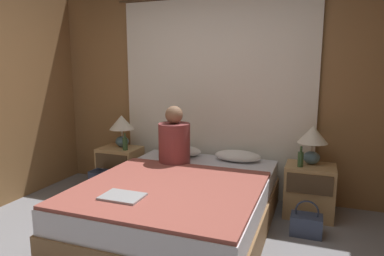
# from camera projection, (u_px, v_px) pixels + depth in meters

# --- Properties ---
(wall_back) EXTENTS (4.35, 0.06, 2.50)m
(wall_back) POSITION_uv_depth(u_px,v_px,m) (216.00, 92.00, 4.17)
(wall_back) COLOR olive
(wall_back) RESTS_ON ground_plane
(curtain_panel) EXTENTS (2.55, 0.02, 2.38)m
(curtain_panel) POSITION_uv_depth(u_px,v_px,m) (215.00, 98.00, 4.12)
(curtain_panel) COLOR white
(curtain_panel) RESTS_ON ground_plane
(bed) EXTENTS (1.61, 2.09, 0.50)m
(bed) POSITION_uv_depth(u_px,v_px,m) (181.00, 205.00, 3.28)
(bed) COLOR olive
(bed) RESTS_ON ground_plane
(nightstand_left) EXTENTS (0.50, 0.40, 0.55)m
(nightstand_left) POSITION_uv_depth(u_px,v_px,m) (120.00, 169.00, 4.37)
(nightstand_left) COLOR tan
(nightstand_left) RESTS_ON ground_plane
(nightstand_right) EXTENTS (0.50, 0.40, 0.55)m
(nightstand_right) POSITION_uv_depth(u_px,v_px,m) (309.00, 191.00, 3.58)
(nightstand_right) COLOR tan
(nightstand_right) RESTS_ON ground_plane
(lamp_left) EXTENTS (0.31, 0.31, 0.41)m
(lamp_left) POSITION_uv_depth(u_px,v_px,m) (122.00, 126.00, 4.34)
(lamp_left) COLOR slate
(lamp_left) RESTS_ON nightstand_left
(lamp_right) EXTENTS (0.31, 0.31, 0.41)m
(lamp_right) POSITION_uv_depth(u_px,v_px,m) (313.00, 139.00, 3.55)
(lamp_right) COLOR slate
(lamp_right) RESTS_ON nightstand_right
(pillow_left) EXTENTS (0.53, 0.31, 0.12)m
(pillow_left) POSITION_uv_depth(u_px,v_px,m) (180.00, 151.00, 4.13)
(pillow_left) COLOR white
(pillow_left) RESTS_ON bed
(pillow_right) EXTENTS (0.53, 0.31, 0.12)m
(pillow_right) POSITION_uv_depth(u_px,v_px,m) (238.00, 156.00, 3.88)
(pillow_right) COLOR white
(pillow_right) RESTS_ON bed
(blanket_on_bed) EXTENTS (1.55, 1.47, 0.03)m
(blanket_on_bed) POSITION_uv_depth(u_px,v_px,m) (168.00, 188.00, 2.97)
(blanket_on_bed) COLOR #994C42
(blanket_on_bed) RESTS_ON bed
(person_left_in_bed) EXTENTS (0.35, 0.35, 0.64)m
(person_left_in_bed) POSITION_uv_depth(u_px,v_px,m) (174.00, 141.00, 3.74)
(person_left_in_bed) COLOR brown
(person_left_in_bed) RESTS_ON bed
(beer_bottle_on_left_stand) EXTENTS (0.06, 0.06, 0.21)m
(beer_bottle_on_left_stand) POSITION_uv_depth(u_px,v_px,m) (125.00, 144.00, 4.19)
(beer_bottle_on_left_stand) COLOR #2D4C28
(beer_bottle_on_left_stand) RESTS_ON nightstand_left
(beer_bottle_on_right_stand) EXTENTS (0.06, 0.06, 0.21)m
(beer_bottle_on_right_stand) POSITION_uv_depth(u_px,v_px,m) (301.00, 159.00, 3.48)
(beer_bottle_on_right_stand) COLOR #2D4C28
(beer_bottle_on_right_stand) RESTS_ON nightstand_right
(laptop_on_bed) EXTENTS (0.33, 0.24, 0.02)m
(laptop_on_bed) POSITION_uv_depth(u_px,v_px,m) (122.00, 196.00, 2.72)
(laptop_on_bed) COLOR #9EA0A5
(laptop_on_bed) RESTS_ON blanket_on_bed
(backpack_on_floor) EXTENTS (0.35, 0.20, 0.35)m
(backpack_on_floor) POSITION_uv_depth(u_px,v_px,m) (105.00, 184.00, 4.03)
(backpack_on_floor) COLOR #333D56
(backpack_on_floor) RESTS_ON ground_plane
(handbag_on_floor) EXTENTS (0.29, 0.20, 0.34)m
(handbag_on_floor) POSITION_uv_depth(u_px,v_px,m) (306.00, 224.00, 3.20)
(handbag_on_floor) COLOR #333D56
(handbag_on_floor) RESTS_ON ground_plane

